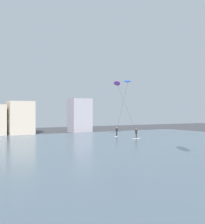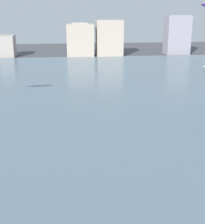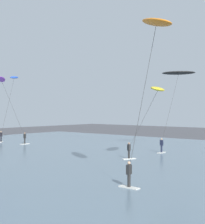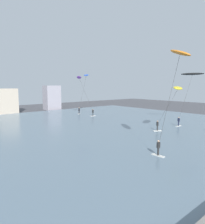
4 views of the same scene
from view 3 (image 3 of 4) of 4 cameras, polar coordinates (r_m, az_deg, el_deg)
kitesurfer_orange at (r=21.26m, az=8.88°, el=13.18°), size 3.12×3.98×11.04m
kitesurfer_purple at (r=47.84m, az=-16.58°, el=4.38°), size 5.24×3.12×9.46m
kitesurfer_blue at (r=52.40m, az=-15.10°, el=4.80°), size 3.53×3.57×10.22m
kitesurfer_yellow at (r=31.81m, az=9.11°, el=3.16°), size 4.00×4.84×7.28m
kitesurfer_black at (r=40.78m, az=12.76°, el=5.82°), size 5.53×3.96×9.59m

